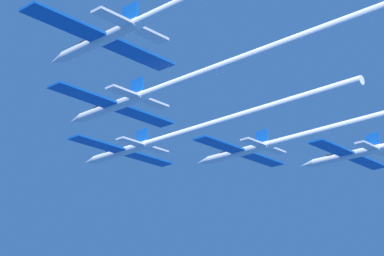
% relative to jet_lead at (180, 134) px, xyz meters
% --- Properties ---
extents(jet_lead, '(20.33, 52.69, 3.37)m').
position_rel_jet_lead_xyz_m(jet_lead, '(0.00, 0.00, 0.00)').
color(jet_lead, silver).
extents(jet_left_wing, '(20.33, 59.64, 3.37)m').
position_rel_jet_lead_xyz_m(jet_left_wing, '(-14.00, -16.72, 0.27)').
color(jet_left_wing, silver).
extents(jet_right_wing, '(20.33, 53.38, 3.37)m').
position_rel_jet_lead_xyz_m(jet_right_wing, '(13.83, -13.41, 0.33)').
color(jet_right_wing, silver).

